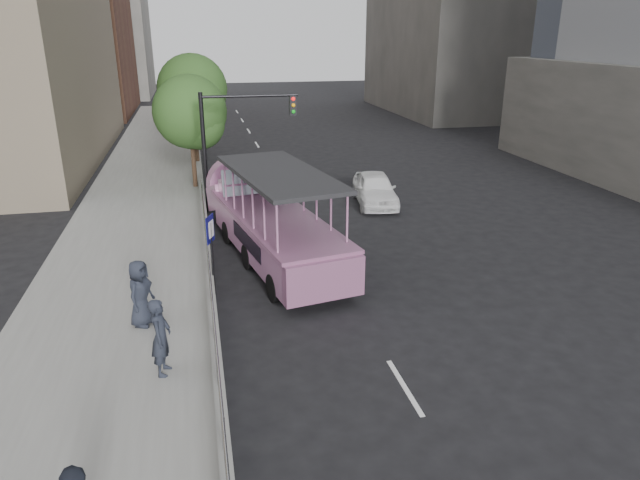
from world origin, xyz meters
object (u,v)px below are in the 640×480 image
at_px(parking_sign, 211,245).
at_px(street_tree_far, 194,92).
at_px(duck_boat, 268,221).
at_px(traffic_signal, 231,132).
at_px(pedestrian_far, 140,293).
at_px(car, 375,189).
at_px(street_tree_near, 192,115).
at_px(pedestrian_near, 161,337).

relative_size(parking_sign, street_tree_far, 0.39).
relative_size(duck_boat, traffic_signal, 1.97).
bearing_deg(pedestrian_far, parking_sign, -16.42).
xyz_separation_m(car, pedestrian_far, (-9.63, -10.34, 0.47)).
height_order(pedestrian_far, street_tree_near, street_tree_near).
bearing_deg(car, traffic_signal, -175.60).
height_order(car, traffic_signal, traffic_signal).
xyz_separation_m(duck_boat, street_tree_far, (-2.18, 14.99, 3.07)).
bearing_deg(parking_sign, street_tree_far, 90.33).
height_order(parking_sign, street_tree_near, street_tree_near).
relative_size(parking_sign, street_tree_near, 0.44).
xyz_separation_m(pedestrian_far, street_tree_near, (1.62, 14.18, 2.62)).
relative_size(car, parking_sign, 1.70).
bearing_deg(parking_sign, car, 47.04).
bearing_deg(car, street_tree_near, 162.46).
distance_m(pedestrian_far, parking_sign, 2.85).
relative_size(pedestrian_far, parking_sign, 0.71).
bearing_deg(duck_boat, car, 42.46).
bearing_deg(traffic_signal, street_tree_near, 114.98).
distance_m(duck_boat, street_tree_far, 15.46).
bearing_deg(street_tree_far, pedestrian_near, -93.02).
xyz_separation_m(duck_boat, pedestrian_far, (-4.00, -5.18, -0.03)).
bearing_deg(street_tree_far, car, -51.54).
relative_size(duck_boat, street_tree_far, 1.59).
relative_size(parking_sign, traffic_signal, 0.49).
height_order(duck_boat, street_tree_near, street_tree_near).
xyz_separation_m(street_tree_near, street_tree_far, (0.20, 6.00, 0.49)).
bearing_deg(car, pedestrian_near, -117.09).
distance_m(car, pedestrian_far, 14.14).
relative_size(duck_boat, pedestrian_near, 5.61).
distance_m(traffic_signal, street_tree_far, 9.57).
bearing_deg(street_tree_near, pedestrian_far, -96.50).
distance_m(parking_sign, street_tree_near, 12.32).
height_order(car, parking_sign, parking_sign).
distance_m(duck_boat, pedestrian_far, 6.55).
bearing_deg(pedestrian_near, pedestrian_far, 25.35).
height_order(pedestrian_near, street_tree_near, street_tree_near).
bearing_deg(pedestrian_near, street_tree_far, 8.16).
bearing_deg(duck_boat, street_tree_near, 104.84).
xyz_separation_m(car, street_tree_far, (-7.81, 9.84, 3.57)).
bearing_deg(street_tree_far, traffic_signal, -81.57).
height_order(duck_boat, traffic_signal, traffic_signal).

